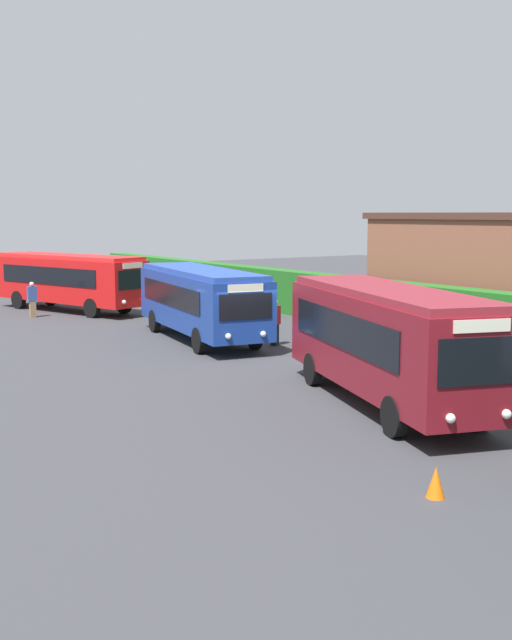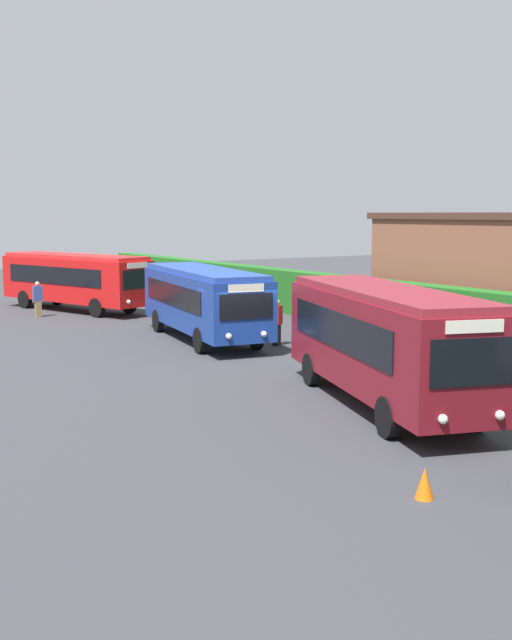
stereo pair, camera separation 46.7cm
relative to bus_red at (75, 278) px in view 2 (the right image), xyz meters
name	(u,v)px [view 2 (the right image)]	position (x,y,z in m)	size (l,w,h in m)	color
ground_plane	(240,356)	(16.53, 0.37, -1.78)	(102.74, 102.74, 0.00)	#38383D
bus_red	(75,278)	(0.00, 0.00, 0.00)	(10.27, 5.38, 3.07)	red
bus_blue	(203,299)	(12.52, 1.06, -0.04)	(9.86, 4.13, 3.00)	navy
bus_maroon	(385,339)	(25.06, -0.22, 0.10)	(9.74, 5.39, 3.27)	maroon
person_left	(38,298)	(1.47, -2.53, -0.82)	(0.27, 0.47, 1.82)	olive
person_center	(228,304)	(9.47, 4.09, -0.75)	(0.26, 0.47, 1.93)	silver
person_right	(277,321)	(15.31, 2.86, -0.78)	(0.46, 0.38, 1.87)	black
person_far	(300,322)	(16.08, 3.44, -0.76)	(0.44, 0.46, 1.90)	maroon
hedge_row	(418,310)	(16.53, 9.46, -0.65)	(63.37, 1.14, 2.26)	#21631E
traffic_cone	(425,483)	(30.80, -4.37, -1.48)	(0.36, 0.36, 0.60)	orange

